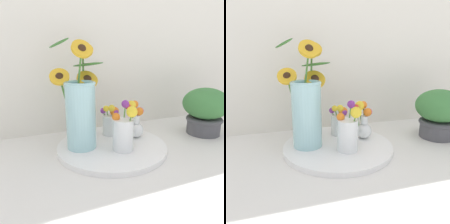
{
  "view_description": "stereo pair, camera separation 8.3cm",
  "coord_description": "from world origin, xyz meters",
  "views": [
    {
      "loc": [
        -0.33,
        -0.63,
        0.37
      ],
      "look_at": [
        -0.03,
        0.11,
        0.15
      ],
      "focal_mm": 35.0,
      "sensor_mm": 36.0,
      "label": 1
    },
    {
      "loc": [
        -0.26,
        -0.66,
        0.37
      ],
      "look_at": [
        -0.03,
        0.11,
        0.15
      ],
      "focal_mm": 35.0,
      "sensor_mm": 36.0,
      "label": 2
    }
  ],
  "objects": [
    {
      "name": "vase_bulb_right",
      "position": [
        0.09,
        0.15,
        0.09
      ],
      "size": [
        0.09,
        0.07,
        0.16
      ],
      "color": "white",
      "rests_on": "serving_tray"
    },
    {
      "name": "vase_small_back",
      "position": [
        0.01,
        0.21,
        0.08
      ],
      "size": [
        0.08,
        0.07,
        0.13
      ],
      "color": "white",
      "rests_on": "serving_tray"
    },
    {
      "name": "mason_jar_sunflowers",
      "position": [
        -0.14,
        0.14,
        0.17
      ],
      "size": [
        0.22,
        0.23,
        0.4
      ],
      "color": "#9ED1D6",
      "rests_on": "serving_tray"
    },
    {
      "name": "potted_plant",
      "position": [
        0.43,
        0.11,
        0.12
      ],
      "size": [
        0.21,
        0.21,
        0.22
      ],
      "color": "#4C4C51",
      "rests_on": "ground_plane"
    },
    {
      "name": "serving_tray",
      "position": [
        -0.03,
        0.11,
        0.01
      ],
      "size": [
        0.43,
        0.43,
        0.02
      ],
      "color": "white",
      "rests_on": "ground_plane"
    },
    {
      "name": "ground_plane",
      "position": [
        0.0,
        0.0,
        0.0
      ],
      "size": [
        6.0,
        6.0,
        0.0
      ],
      "primitive_type": "plane",
      "color": "silver"
    },
    {
      "name": "vase_small_center",
      "position": [
        -0.01,
        0.05,
        0.09
      ],
      "size": [
        0.08,
        0.09,
        0.18
      ],
      "color": "white",
      "rests_on": "serving_tray"
    }
  ]
}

